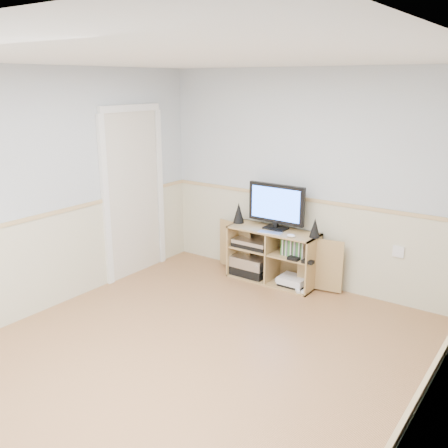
{
  "coord_description": "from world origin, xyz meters",
  "views": [
    {
      "loc": [
        2.38,
        -2.93,
        2.35
      ],
      "look_at": [
        -0.55,
        1.2,
        0.89
      ],
      "focal_mm": 40.0,
      "sensor_mm": 36.0,
      "label": 1
    }
  ],
  "objects_px": {
    "media_cabinet": "(275,254)",
    "game_consoles": "(292,281)",
    "keyboard": "(270,233)",
    "monitor": "(276,205)"
  },
  "relations": [
    {
      "from": "monitor",
      "to": "game_consoles",
      "type": "bearing_deg",
      "value": -12.19
    },
    {
      "from": "game_consoles",
      "to": "monitor",
      "type": "bearing_deg",
      "value": 167.81
    },
    {
      "from": "media_cabinet",
      "to": "game_consoles",
      "type": "xyz_separation_m",
      "value": [
        0.28,
        -0.06,
        -0.26
      ]
    },
    {
      "from": "keyboard",
      "to": "game_consoles",
      "type": "distance_m",
      "value": 0.65
    },
    {
      "from": "monitor",
      "to": "game_consoles",
      "type": "distance_m",
      "value": 0.92
    },
    {
      "from": "media_cabinet",
      "to": "keyboard",
      "type": "height_order",
      "value": "keyboard"
    },
    {
      "from": "monitor",
      "to": "keyboard",
      "type": "distance_m",
      "value": 0.35
    },
    {
      "from": "media_cabinet",
      "to": "keyboard",
      "type": "distance_m",
      "value": 0.38
    },
    {
      "from": "media_cabinet",
      "to": "game_consoles",
      "type": "distance_m",
      "value": 0.39
    },
    {
      "from": "monitor",
      "to": "game_consoles",
      "type": "height_order",
      "value": "monitor"
    }
  ]
}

